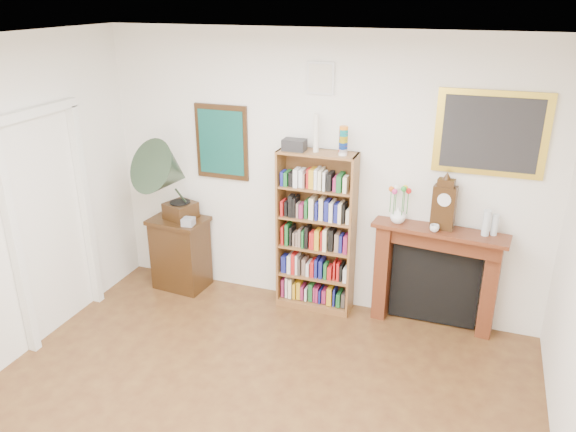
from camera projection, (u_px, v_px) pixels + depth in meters
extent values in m
cube|color=white|center=(185.00, 55.00, 2.87)|extent=(4.50, 5.00, 0.01)
cube|color=white|center=(319.00, 175.00, 5.58)|extent=(4.50, 0.01, 2.80)
cube|color=white|center=(15.00, 247.00, 4.85)|extent=(0.08, 0.08, 2.10)
cube|color=white|center=(86.00, 209.00, 5.67)|extent=(0.08, 0.08, 2.10)
cube|color=white|center=(34.00, 112.00, 4.85)|extent=(0.08, 1.02, 0.08)
cube|color=black|center=(222.00, 142.00, 5.79)|extent=(0.58, 0.03, 0.78)
cube|color=#104D45|center=(221.00, 143.00, 5.78)|extent=(0.50, 0.01, 0.67)
cube|color=white|center=(321.00, 78.00, 5.21)|extent=(0.26, 0.03, 0.30)
cube|color=silver|center=(320.00, 78.00, 5.19)|extent=(0.22, 0.01, 0.26)
cube|color=gold|center=(491.00, 134.00, 4.87)|extent=(0.95, 0.03, 0.75)
cube|color=#262628|center=(491.00, 134.00, 4.86)|extent=(0.82, 0.01, 0.65)
cube|color=brown|center=(281.00, 228.00, 5.76)|extent=(0.02, 0.27, 1.68)
cube|color=brown|center=(352.00, 238.00, 5.52)|extent=(0.02, 0.27, 1.68)
cube|color=brown|center=(318.00, 153.00, 5.33)|extent=(0.77, 0.27, 0.02)
cube|color=brown|center=(315.00, 302.00, 5.94)|extent=(0.77, 0.27, 0.07)
cube|color=brown|center=(320.00, 228.00, 5.75)|extent=(0.77, 0.02, 1.68)
cube|color=brown|center=(315.00, 275.00, 5.82)|extent=(0.73, 0.25, 0.02)
cube|color=brown|center=(316.00, 247.00, 5.70)|extent=(0.73, 0.25, 0.02)
cube|color=brown|center=(316.00, 218.00, 5.58)|extent=(0.73, 0.25, 0.02)
cube|color=brown|center=(317.00, 188.00, 5.46)|extent=(0.73, 0.25, 0.02)
cube|color=black|center=(181.00, 253.00, 6.21)|extent=(0.63, 0.48, 0.81)
cube|color=#4E2212|center=(383.00, 271.00, 5.59)|extent=(0.16, 0.20, 1.02)
cube|color=#4E2212|center=(490.00, 288.00, 5.27)|extent=(0.16, 0.20, 1.02)
cube|color=#4E2212|center=(439.00, 239.00, 5.27)|extent=(1.17, 0.30, 0.17)
cube|color=#4E2212|center=(440.00, 231.00, 5.20)|extent=(1.27, 0.42, 0.04)
cube|color=black|center=(435.00, 284.00, 5.51)|extent=(0.84, 0.09, 0.81)
cube|color=black|center=(181.00, 210.00, 6.05)|extent=(0.36, 0.36, 0.18)
cylinder|color=black|center=(180.00, 202.00, 6.02)|extent=(0.28, 0.28, 0.01)
cone|color=#324834|center=(169.00, 172.00, 5.72)|extent=(0.76, 0.86, 0.74)
cube|color=#B7B6C3|center=(188.00, 222.00, 5.88)|extent=(0.13, 0.13, 0.08)
cube|color=black|center=(444.00, 208.00, 5.14)|extent=(0.22, 0.14, 0.41)
cylinder|color=white|center=(444.00, 200.00, 5.05)|extent=(0.12, 0.03, 0.12)
cube|color=black|center=(446.00, 183.00, 5.05)|extent=(0.16, 0.11, 0.08)
imported|color=white|center=(398.00, 215.00, 5.31)|extent=(0.15, 0.15, 0.15)
imported|color=white|center=(434.00, 228.00, 5.13)|extent=(0.11, 0.11, 0.07)
cylinder|color=silver|center=(486.00, 223.00, 5.02)|extent=(0.07, 0.07, 0.24)
cylinder|color=silver|center=(495.00, 225.00, 5.04)|extent=(0.06, 0.06, 0.20)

